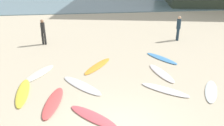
{
  "coord_description": "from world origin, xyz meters",
  "views": [
    {
      "loc": [
        -1.1,
        -6.06,
        5.18
      ],
      "look_at": [
        0.3,
        5.26,
        0.3
      ],
      "focal_mm": 38.73,
      "sensor_mm": 36.0,
      "label": 1
    }
  ],
  "objects_px": {
    "surfboard_1": "(93,117)",
    "beachgoer_near": "(178,27)",
    "surfboard_5": "(23,92)",
    "beachgoer_mid": "(43,31)",
    "surfboard_9": "(53,102)",
    "surfboard_7": "(82,85)",
    "surfboard_2": "(40,73)",
    "surfboard_8": "(161,73)",
    "surfboard_3": "(98,66)",
    "surfboard_4": "(211,91)",
    "surfboard_0": "(165,90)",
    "surfboard_6": "(162,58)"
  },
  "relations": [
    {
      "from": "surfboard_4",
      "to": "surfboard_9",
      "type": "relative_size",
      "value": 0.89
    },
    {
      "from": "surfboard_2",
      "to": "surfboard_6",
      "type": "height_order",
      "value": "surfboard_6"
    },
    {
      "from": "surfboard_6",
      "to": "surfboard_8",
      "type": "height_order",
      "value": "surfboard_8"
    },
    {
      "from": "surfboard_0",
      "to": "surfboard_1",
      "type": "relative_size",
      "value": 1.01
    },
    {
      "from": "surfboard_3",
      "to": "surfboard_8",
      "type": "relative_size",
      "value": 1.1
    },
    {
      "from": "surfboard_3",
      "to": "surfboard_2",
      "type": "bearing_deg",
      "value": -135.04
    },
    {
      "from": "surfboard_0",
      "to": "surfboard_2",
      "type": "bearing_deg",
      "value": -72.36
    },
    {
      "from": "surfboard_5",
      "to": "surfboard_9",
      "type": "height_order",
      "value": "surfboard_9"
    },
    {
      "from": "beachgoer_near",
      "to": "surfboard_2",
      "type": "bearing_deg",
      "value": 125.09
    },
    {
      "from": "surfboard_4",
      "to": "surfboard_9",
      "type": "distance_m",
      "value": 6.6
    },
    {
      "from": "surfboard_4",
      "to": "surfboard_6",
      "type": "height_order",
      "value": "surfboard_6"
    },
    {
      "from": "surfboard_8",
      "to": "beachgoer_near",
      "type": "relative_size",
      "value": 1.31
    },
    {
      "from": "surfboard_9",
      "to": "beachgoer_near",
      "type": "xyz_separation_m",
      "value": [
        7.82,
        7.22,
        0.9
      ]
    },
    {
      "from": "surfboard_5",
      "to": "surfboard_6",
      "type": "relative_size",
      "value": 1.12
    },
    {
      "from": "surfboard_6",
      "to": "surfboard_8",
      "type": "distance_m",
      "value": 1.99
    },
    {
      "from": "beachgoer_mid",
      "to": "surfboard_7",
      "type": "bearing_deg",
      "value": -38.09
    },
    {
      "from": "surfboard_5",
      "to": "surfboard_7",
      "type": "bearing_deg",
      "value": 2.72
    },
    {
      "from": "surfboard_5",
      "to": "surfboard_8",
      "type": "height_order",
      "value": "surfboard_5"
    },
    {
      "from": "beachgoer_near",
      "to": "surfboard_9",
      "type": "bearing_deg",
      "value": 141.0
    },
    {
      "from": "surfboard_0",
      "to": "surfboard_4",
      "type": "relative_size",
      "value": 1.05
    },
    {
      "from": "beachgoer_mid",
      "to": "surfboard_4",
      "type": "bearing_deg",
      "value": -12.43
    },
    {
      "from": "surfboard_8",
      "to": "beachgoer_mid",
      "type": "relative_size",
      "value": 1.33
    },
    {
      "from": "surfboard_0",
      "to": "surfboard_3",
      "type": "distance_m",
      "value": 3.97
    },
    {
      "from": "surfboard_6",
      "to": "surfboard_9",
      "type": "distance_m",
      "value": 6.89
    },
    {
      "from": "surfboard_7",
      "to": "surfboard_9",
      "type": "bearing_deg",
      "value": -170.3
    },
    {
      "from": "surfboard_3",
      "to": "surfboard_7",
      "type": "height_order",
      "value": "same"
    },
    {
      "from": "surfboard_5",
      "to": "surfboard_4",
      "type": "bearing_deg",
      "value": -11.11
    },
    {
      "from": "surfboard_8",
      "to": "surfboard_9",
      "type": "xyz_separation_m",
      "value": [
        -5.04,
        -2.05,
        0.0
      ]
    },
    {
      "from": "surfboard_6",
      "to": "surfboard_9",
      "type": "bearing_deg",
      "value": 4.48
    },
    {
      "from": "surfboard_5",
      "to": "beachgoer_mid",
      "type": "relative_size",
      "value": 1.47
    },
    {
      "from": "surfboard_2",
      "to": "surfboard_9",
      "type": "xyz_separation_m",
      "value": [
        0.93,
        -2.8,
        0.01
      ]
    },
    {
      "from": "surfboard_6",
      "to": "beachgoer_near",
      "type": "height_order",
      "value": "beachgoer_near"
    },
    {
      "from": "surfboard_1",
      "to": "surfboard_4",
      "type": "xyz_separation_m",
      "value": [
        5.1,
        1.21,
        0.0
      ]
    },
    {
      "from": "surfboard_1",
      "to": "surfboard_7",
      "type": "distance_m",
      "value": 2.42
    },
    {
      "from": "surfboard_9",
      "to": "surfboard_5",
      "type": "bearing_deg",
      "value": -25.79
    },
    {
      "from": "surfboard_0",
      "to": "surfboard_7",
      "type": "xyz_separation_m",
      "value": [
        -3.55,
        0.85,
        -0.01
      ]
    },
    {
      "from": "surfboard_9",
      "to": "surfboard_8",
      "type": "bearing_deg",
      "value": -148.83
    },
    {
      "from": "surfboard_6",
      "to": "surfboard_5",
      "type": "bearing_deg",
      "value": -7.17
    },
    {
      "from": "surfboard_6",
      "to": "surfboard_8",
      "type": "xyz_separation_m",
      "value": [
        -0.61,
        -1.89,
        0.0
      ]
    },
    {
      "from": "surfboard_7",
      "to": "surfboard_2",
      "type": "bearing_deg",
      "value": 104.36
    },
    {
      "from": "surfboard_0",
      "to": "surfboard_5",
      "type": "height_order",
      "value": "surfboard_5"
    },
    {
      "from": "surfboard_2",
      "to": "surfboard_7",
      "type": "height_order",
      "value": "surfboard_7"
    },
    {
      "from": "surfboard_1",
      "to": "surfboard_3",
      "type": "relative_size",
      "value": 0.89
    },
    {
      "from": "surfboard_4",
      "to": "surfboard_5",
      "type": "relative_size",
      "value": 0.84
    },
    {
      "from": "surfboard_8",
      "to": "beachgoer_near",
      "type": "bearing_deg",
      "value": 49.55
    },
    {
      "from": "surfboard_3",
      "to": "surfboard_4",
      "type": "xyz_separation_m",
      "value": [
        4.62,
        -3.24,
        0.0
      ]
    },
    {
      "from": "surfboard_5",
      "to": "surfboard_9",
      "type": "xyz_separation_m",
      "value": [
        1.35,
        -0.94,
        0.0
      ]
    },
    {
      "from": "surfboard_0",
      "to": "surfboard_3",
      "type": "relative_size",
      "value": 0.9
    },
    {
      "from": "surfboard_9",
      "to": "surfboard_1",
      "type": "bearing_deg",
      "value": 152.26
    },
    {
      "from": "surfboard_1",
      "to": "beachgoer_near",
      "type": "bearing_deg",
      "value": 8.16
    }
  ]
}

